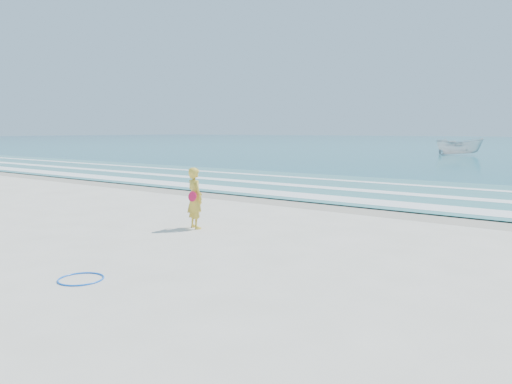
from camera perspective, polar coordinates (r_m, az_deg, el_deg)
The scene contains 9 objects.
ground at distance 10.58m, azimuth -16.12°, elevation -7.28°, with size 400.00×400.00×0.00m, color silver.
wet_sand at distance 17.42m, azimuth 8.12°, elevation -1.47°, with size 400.00×2.40×0.00m, color #B2A893.
shallow at distance 21.91m, azimuth 14.40°, elevation 0.24°, with size 400.00×10.00×0.01m, color #59B7AD.
foam_near at distance 18.56m, azimuth 10.05°, elevation -0.82°, with size 400.00×1.40×0.01m, color white.
foam_mid at distance 21.17m, azimuth 13.57°, elevation 0.06°, with size 400.00×0.90×0.01m, color white.
foam_far at distance 24.23m, azimuth 16.65°, elevation 0.82°, with size 400.00×0.60×0.01m, color white.
hoop at distance 9.27m, azimuth -19.38°, elevation -9.35°, with size 0.78×0.78×0.03m, color blue.
boat at distance 55.01m, azimuth 22.21°, elevation 4.84°, with size 1.69×4.48×1.73m, color silver.
woman at distance 13.16m, azimuth -6.99°, elevation -0.69°, with size 0.69×0.57×1.61m.
Camera 1 is at (8.21, -6.15, 2.58)m, focal length 35.00 mm.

